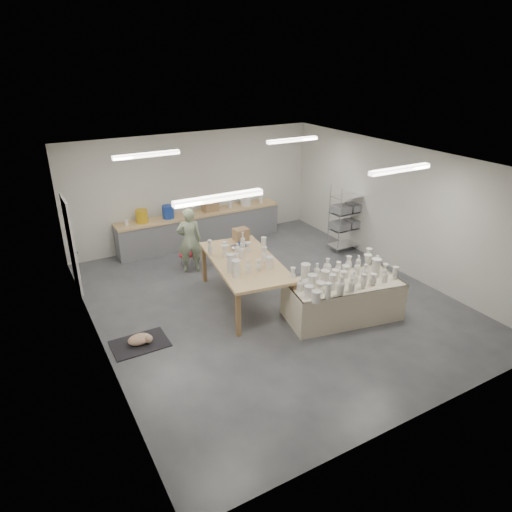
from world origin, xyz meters
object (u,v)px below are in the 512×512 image
work_table (244,259)px  red_stool (186,255)px  drying_table (342,297)px  potter (189,240)px

work_table → red_stool: (-0.46, 2.16, -0.64)m
work_table → red_stool: size_ratio=6.20×
work_table → red_stool: work_table is taller
drying_table → work_table: (-1.37, 1.57, 0.51)m
potter → red_stool: size_ratio=3.67×
drying_table → potter: 3.93m
drying_table → red_stool: (-1.83, 3.73, -0.14)m
work_table → potter: (-0.46, 1.89, -0.15)m
drying_table → work_table: size_ratio=0.89×
drying_table → work_table: 2.15m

